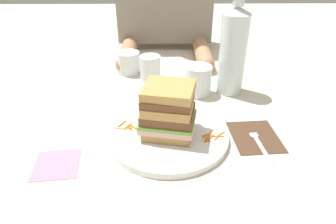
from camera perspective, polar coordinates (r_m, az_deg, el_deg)
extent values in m
plane|color=beige|center=(0.77, -1.20, -3.63)|extent=(3.00, 3.00, 0.00)
cylinder|color=white|center=(0.74, 0.03, -4.39)|extent=(0.29, 0.29, 0.02)
cube|color=tan|center=(0.73, 0.03, -3.19)|extent=(0.13, 0.12, 0.02)
cube|color=#E0A393|center=(0.72, 0.03, -2.06)|extent=(0.14, 0.13, 0.01)
cube|color=#6BA83D|center=(0.72, 0.03, -1.34)|extent=(0.14, 0.13, 0.01)
cube|color=brown|center=(0.71, 0.03, -0.34)|extent=(0.13, 0.12, 0.02)
cube|color=tan|center=(0.70, 0.03, 1.14)|extent=(0.13, 0.12, 0.02)
cube|color=brown|center=(0.69, 0.03, 2.54)|extent=(0.13, 0.12, 0.02)
cube|color=tan|center=(0.68, 0.14, 4.10)|extent=(0.13, 0.12, 0.02)
cylinder|color=orange|center=(0.76, -7.43, -2.89)|extent=(0.02, 0.01, 0.00)
cylinder|color=orange|center=(0.77, -7.03, -2.34)|extent=(0.01, 0.02, 0.00)
cylinder|color=orange|center=(0.75, -7.07, -3.31)|extent=(0.02, 0.02, 0.00)
cylinder|color=orange|center=(0.77, -8.66, -2.20)|extent=(0.02, 0.03, 0.00)
cylinder|color=orange|center=(0.76, -6.44, -2.87)|extent=(0.02, 0.03, 0.00)
cylinder|color=orange|center=(0.76, -7.71, -2.76)|extent=(0.02, 0.03, 0.00)
cylinder|color=orange|center=(0.76, -8.77, -3.07)|extent=(0.03, 0.01, 0.00)
cylinder|color=orange|center=(0.72, 7.81, -4.86)|extent=(0.02, 0.03, 0.00)
cylinder|color=orange|center=(0.75, 8.25, -3.57)|extent=(0.01, 0.02, 0.00)
cylinder|color=orange|center=(0.72, 7.54, -4.79)|extent=(0.01, 0.03, 0.00)
cylinder|color=orange|center=(0.73, 7.12, -4.30)|extent=(0.02, 0.01, 0.00)
cylinder|color=orange|center=(0.72, 7.57, -5.02)|extent=(0.01, 0.02, 0.00)
cylinder|color=orange|center=(0.72, 7.10, -4.97)|extent=(0.01, 0.03, 0.00)
cylinder|color=orange|center=(0.74, 9.81, -4.11)|extent=(0.03, 0.02, 0.00)
cylinder|color=orange|center=(0.73, 9.44, -4.52)|extent=(0.03, 0.00, 0.00)
cylinder|color=orange|center=(0.73, 9.18, -4.71)|extent=(0.02, 0.02, 0.00)
cylinder|color=orange|center=(0.73, 6.75, -4.63)|extent=(0.02, 0.03, 0.00)
cube|color=#4C3323|center=(0.78, 16.05, -4.44)|extent=(0.12, 0.15, 0.00)
cube|color=silver|center=(0.74, 17.57, -6.71)|extent=(0.02, 0.11, 0.00)
cube|color=silver|center=(0.78, 15.88, -3.92)|extent=(0.02, 0.02, 0.00)
cylinder|color=silver|center=(0.81, 15.76, -2.74)|extent=(0.01, 0.04, 0.00)
cylinder|color=silver|center=(0.81, 15.39, -2.77)|extent=(0.01, 0.04, 0.00)
cylinder|color=silver|center=(0.80, 15.01, -2.80)|extent=(0.01, 0.04, 0.00)
cylinder|color=silver|center=(0.80, 14.63, -2.83)|extent=(0.01, 0.04, 0.00)
cube|color=silver|center=(0.75, -14.16, -6.01)|extent=(0.02, 0.10, 0.00)
cube|color=silver|center=(0.82, -12.31, -1.80)|extent=(0.02, 0.11, 0.00)
cylinder|color=white|center=(0.93, 5.67, 5.98)|extent=(0.08, 0.08, 0.09)
cylinder|color=orange|center=(0.93, 5.64, 5.45)|extent=(0.07, 0.07, 0.07)
cylinder|color=silver|center=(0.93, 12.04, 10.46)|extent=(0.08, 0.08, 0.24)
cone|color=silver|center=(0.89, 12.99, 18.26)|extent=(0.08, 0.08, 0.02)
cylinder|color=silver|center=(0.89, 13.16, 19.53)|extent=(0.03, 0.03, 0.02)
cylinder|color=silver|center=(1.08, -7.39, 9.19)|extent=(0.08, 0.08, 0.08)
cylinder|color=silver|center=(1.02, -3.35, 8.27)|extent=(0.07, 0.07, 0.08)
cube|color=pink|center=(0.71, -20.23, -9.22)|extent=(0.11, 0.11, 0.00)
cylinder|color=tan|center=(1.19, -7.63, 10.91)|extent=(0.06, 0.22, 0.06)
cylinder|color=tan|center=(1.19, 6.51, 10.99)|extent=(0.06, 0.22, 0.06)
sphere|color=tan|center=(1.09, -8.23, 8.83)|extent=(0.06, 0.06, 0.06)
sphere|color=tan|center=(1.09, 7.16, 8.92)|extent=(0.06, 0.06, 0.06)
cube|color=gray|center=(1.31, -0.62, 20.30)|extent=(0.38, 0.12, 0.32)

